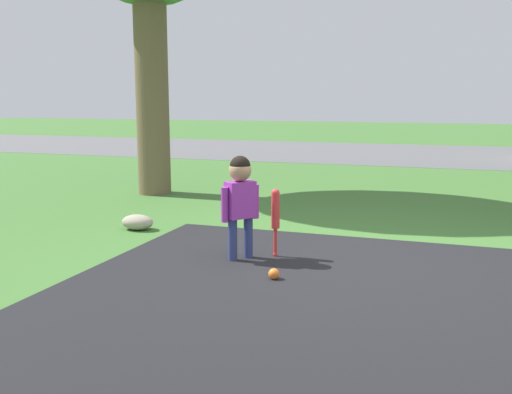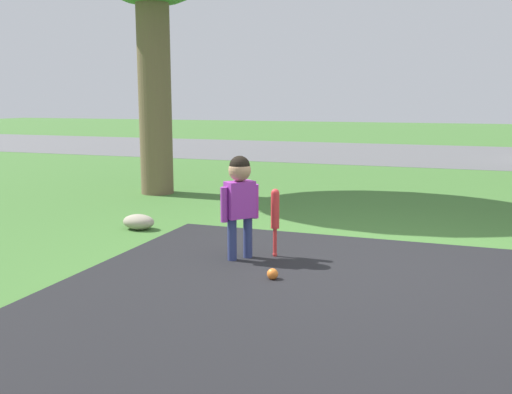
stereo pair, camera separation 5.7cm
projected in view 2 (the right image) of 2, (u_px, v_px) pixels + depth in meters
ground_plane at (368, 268)px, 4.56m from camera, size 60.00×60.00×0.00m
street_strip at (432, 154)px, 14.04m from camera, size 40.00×6.00×0.01m
child at (240, 193)px, 4.73m from camera, size 0.25×0.29×0.88m
baseball_bat at (275, 213)px, 4.84m from camera, size 0.07×0.07×0.59m
sports_ball at (273, 274)px, 4.27m from camera, size 0.09×0.09×0.09m
edging_rock at (139, 222)px, 5.92m from camera, size 0.34×0.24×0.16m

